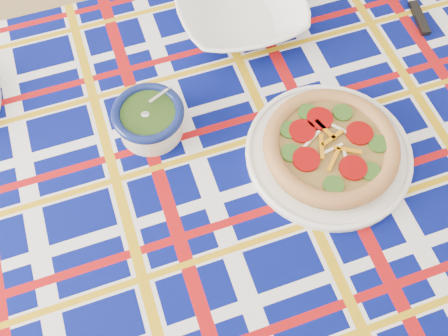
{
  "coord_description": "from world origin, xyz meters",
  "views": [
    {
      "loc": [
        0.23,
        -0.24,
        1.74
      ],
      "look_at": [
        0.25,
        0.23,
        0.86
      ],
      "focal_mm": 40.0,
      "sensor_mm": 36.0,
      "label": 1
    }
  ],
  "objects_px": {
    "dining_table": "(242,184)",
    "serving_bowl": "(240,10)",
    "main_focaccia_plate": "(331,147)",
    "pesto_bowl": "(149,118)"
  },
  "relations": [
    {
      "from": "dining_table",
      "to": "serving_bowl",
      "type": "relative_size",
      "value": 6.76
    },
    {
      "from": "dining_table",
      "to": "main_focaccia_plate",
      "type": "xyz_separation_m",
      "value": [
        0.18,
        0.02,
        0.12
      ]
    },
    {
      "from": "serving_bowl",
      "to": "dining_table",
      "type": "bearing_deg",
      "value": -91.4
    },
    {
      "from": "main_focaccia_plate",
      "to": "serving_bowl",
      "type": "xyz_separation_m",
      "value": [
        -0.17,
        0.38,
        0.0
      ]
    },
    {
      "from": "dining_table",
      "to": "serving_bowl",
      "type": "height_order",
      "value": "serving_bowl"
    },
    {
      "from": "pesto_bowl",
      "to": "serving_bowl",
      "type": "relative_size",
      "value": 0.49
    },
    {
      "from": "dining_table",
      "to": "main_focaccia_plate",
      "type": "relative_size",
      "value": 5.76
    },
    {
      "from": "main_focaccia_plate",
      "to": "pesto_bowl",
      "type": "height_order",
      "value": "pesto_bowl"
    },
    {
      "from": "main_focaccia_plate",
      "to": "pesto_bowl",
      "type": "distance_m",
      "value": 0.38
    },
    {
      "from": "main_focaccia_plate",
      "to": "pesto_bowl",
      "type": "bearing_deg",
      "value": 168.69
    }
  ]
}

